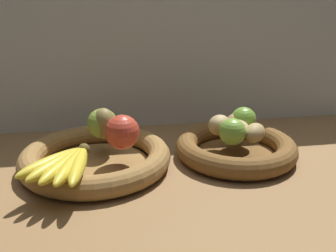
{
  "coord_description": "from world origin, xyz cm",
  "views": [
    {
      "loc": [
        -14.88,
        -77.18,
        37.58
      ],
      "look_at": [
        -1.27,
        1.87,
        9.06
      ],
      "focal_mm": 39.62,
      "sensor_mm": 36.0,
      "label": 1
    }
  ],
  "objects_px": {
    "pear_brown": "(104,124)",
    "lime_far": "(243,120)",
    "banana_bunch_front": "(65,164)",
    "lime_near": "(232,132)",
    "potato_oblong": "(219,125)",
    "potato_small": "(255,133)",
    "fruit_bowl_left": "(96,158)",
    "potato_large": "(237,129)",
    "apple_green_back": "(102,123)",
    "potato_back": "(239,122)",
    "fruit_bowl_right": "(236,148)",
    "apple_red_right": "(122,133)"
  },
  "relations": [
    {
      "from": "apple_red_right",
      "to": "potato_oblong",
      "type": "height_order",
      "value": "apple_red_right"
    },
    {
      "from": "lime_near",
      "to": "lime_far",
      "type": "height_order",
      "value": "lime_far"
    },
    {
      "from": "apple_red_right",
      "to": "apple_green_back",
      "type": "relative_size",
      "value": 1.07
    },
    {
      "from": "potato_large",
      "to": "potato_oblong",
      "type": "relative_size",
      "value": 1.07
    },
    {
      "from": "potato_back",
      "to": "potato_oblong",
      "type": "height_order",
      "value": "same"
    },
    {
      "from": "banana_bunch_front",
      "to": "lime_far",
      "type": "bearing_deg",
      "value": 19.77
    },
    {
      "from": "apple_red_right",
      "to": "pear_brown",
      "type": "xyz_separation_m",
      "value": [
        -0.04,
        0.07,
        -0.0
      ]
    },
    {
      "from": "banana_bunch_front",
      "to": "potato_back",
      "type": "distance_m",
      "value": 0.44
    },
    {
      "from": "lime_far",
      "to": "banana_bunch_front",
      "type": "bearing_deg",
      "value": -160.23
    },
    {
      "from": "potato_back",
      "to": "lime_far",
      "type": "height_order",
      "value": "lime_far"
    },
    {
      "from": "pear_brown",
      "to": "potato_back",
      "type": "distance_m",
      "value": 0.33
    },
    {
      "from": "apple_red_right",
      "to": "banana_bunch_front",
      "type": "relative_size",
      "value": 0.44
    },
    {
      "from": "pear_brown",
      "to": "potato_small",
      "type": "relative_size",
      "value": 1.14
    },
    {
      "from": "potato_large",
      "to": "lime_near",
      "type": "distance_m",
      "value": 0.05
    },
    {
      "from": "fruit_bowl_left",
      "to": "potato_large",
      "type": "bearing_deg",
      "value": -0.0
    },
    {
      "from": "apple_red_right",
      "to": "potato_back",
      "type": "distance_m",
      "value": 0.3
    },
    {
      "from": "fruit_bowl_left",
      "to": "apple_green_back",
      "type": "distance_m",
      "value": 0.09
    },
    {
      "from": "potato_oblong",
      "to": "lime_far",
      "type": "height_order",
      "value": "lime_far"
    },
    {
      "from": "apple_red_right",
      "to": "potato_small",
      "type": "distance_m",
      "value": 0.31
    },
    {
      "from": "potato_large",
      "to": "lime_near",
      "type": "bearing_deg",
      "value": -123.69
    },
    {
      "from": "potato_small",
      "to": "potato_back",
      "type": "bearing_deg",
      "value": 98.97
    },
    {
      "from": "potato_large",
      "to": "lime_far",
      "type": "relative_size",
      "value": 1.02
    },
    {
      "from": "potato_small",
      "to": "potato_back",
      "type": "distance_m",
      "value": 0.08
    },
    {
      "from": "apple_green_back",
      "to": "potato_back",
      "type": "bearing_deg",
      "value": -2.14
    },
    {
      "from": "banana_bunch_front",
      "to": "lime_near",
      "type": "distance_m",
      "value": 0.37
    },
    {
      "from": "banana_bunch_front",
      "to": "potato_back",
      "type": "height_order",
      "value": "potato_back"
    },
    {
      "from": "apple_red_right",
      "to": "banana_bunch_front",
      "type": "height_order",
      "value": "apple_red_right"
    },
    {
      "from": "fruit_bowl_left",
      "to": "lime_far",
      "type": "relative_size",
      "value": 5.4
    },
    {
      "from": "potato_small",
      "to": "lime_near",
      "type": "relative_size",
      "value": 1.08
    },
    {
      "from": "banana_bunch_front",
      "to": "potato_back",
      "type": "relative_size",
      "value": 2.37
    },
    {
      "from": "potato_small",
      "to": "potato_oblong",
      "type": "xyz_separation_m",
      "value": [
        -0.07,
        0.06,
        0.0
      ]
    },
    {
      "from": "potato_large",
      "to": "apple_green_back",
      "type": "bearing_deg",
      "value": 170.02
    },
    {
      "from": "pear_brown",
      "to": "potato_large",
      "type": "bearing_deg",
      "value": -8.56
    },
    {
      "from": "pear_brown",
      "to": "lime_far",
      "type": "height_order",
      "value": "pear_brown"
    },
    {
      "from": "potato_back",
      "to": "potato_oblong",
      "type": "distance_m",
      "value": 0.06
    },
    {
      "from": "lime_near",
      "to": "lime_far",
      "type": "xyz_separation_m",
      "value": [
        0.05,
        0.08,
        0.0
      ]
    },
    {
      "from": "apple_red_right",
      "to": "pear_brown",
      "type": "relative_size",
      "value": 1.02
    },
    {
      "from": "fruit_bowl_right",
      "to": "pear_brown",
      "type": "bearing_deg",
      "value": 171.44
    },
    {
      "from": "fruit_bowl_left",
      "to": "pear_brown",
      "type": "xyz_separation_m",
      "value": [
        0.02,
        0.05,
        0.07
      ]
    },
    {
      "from": "apple_red_right",
      "to": "potato_large",
      "type": "bearing_deg",
      "value": 4.73
    },
    {
      "from": "banana_bunch_front",
      "to": "potato_oblong",
      "type": "xyz_separation_m",
      "value": [
        0.36,
        0.14,
        0.01
      ]
    },
    {
      "from": "fruit_bowl_right",
      "to": "apple_red_right",
      "type": "bearing_deg",
      "value": -175.27
    },
    {
      "from": "pear_brown",
      "to": "banana_bunch_front",
      "type": "relative_size",
      "value": 0.43
    },
    {
      "from": "apple_green_back",
      "to": "pear_brown",
      "type": "relative_size",
      "value": 0.95
    },
    {
      "from": "potato_oblong",
      "to": "lime_near",
      "type": "relative_size",
      "value": 0.98
    },
    {
      "from": "potato_small",
      "to": "potato_large",
      "type": "height_order",
      "value": "same"
    },
    {
      "from": "banana_bunch_front",
      "to": "lime_near",
      "type": "bearing_deg",
      "value": 11.61
    },
    {
      "from": "apple_green_back",
      "to": "potato_small",
      "type": "height_order",
      "value": "apple_green_back"
    },
    {
      "from": "pear_brown",
      "to": "potato_back",
      "type": "relative_size",
      "value": 1.02
    },
    {
      "from": "apple_green_back",
      "to": "lime_near",
      "type": "relative_size",
      "value": 1.17
    }
  ]
}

